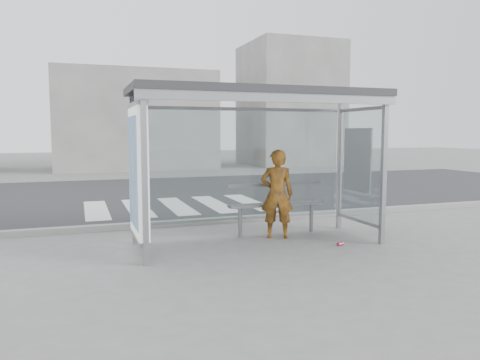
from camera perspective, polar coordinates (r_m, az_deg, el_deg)
name	(u,v)px	position (r m, az deg, el deg)	size (l,w,h in m)	color
ground	(258,244)	(8.11, 2.23, -7.74)	(80.00, 80.00, 0.00)	slate
road	(177,193)	(14.75, -7.73, -1.60)	(30.00, 10.00, 0.01)	#2B2B2E
curb	(225,220)	(9.90, -1.90, -4.90)	(30.00, 0.18, 0.12)	gray
crosswalk	(177,206)	(12.23, -7.70, -3.16)	(4.55, 3.00, 0.00)	silver
bus_shelter	(236,128)	(7.81, -0.43, 6.42)	(4.25, 1.65, 2.62)	gray
building_center	(134,121)	(25.51, -12.76, 7.05)	(8.00, 5.00, 5.00)	slate
building_right	(289,105)	(28.03, 6.04, 9.09)	(5.00, 5.00, 7.00)	slate
person	(277,194)	(8.43, 4.53, -1.70)	(0.58, 0.38, 1.60)	#BF3911
bench	(276,204)	(8.75, 4.47, -2.96)	(1.86, 0.23, 0.96)	slate
soda_can	(340,244)	(8.12, 12.14, -7.62)	(0.06, 0.06, 0.12)	#C23958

